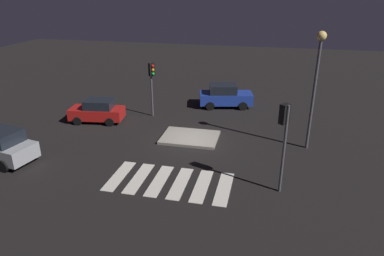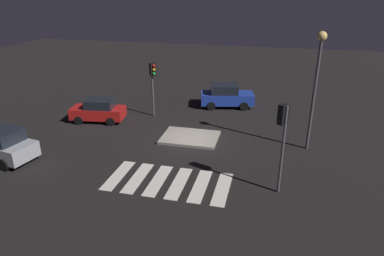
{
  "view_description": "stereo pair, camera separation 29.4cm",
  "coord_description": "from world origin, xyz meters",
  "px_view_note": "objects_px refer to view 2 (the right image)",
  "views": [
    {
      "loc": [
        4.71,
        -20.39,
        9.62
      ],
      "look_at": [
        0.0,
        0.0,
        1.0
      ],
      "focal_mm": 32.47,
      "sensor_mm": 36.0,
      "label": 1
    },
    {
      "loc": [
        5.0,
        -20.32,
        9.62
      ],
      "look_at": [
        0.0,
        0.0,
        1.0
      ],
      "focal_mm": 32.47,
      "sensor_mm": 36.0,
      "label": 2
    }
  ],
  "objects_px": {
    "car_red": "(99,110)",
    "traffic_light_west": "(153,76)",
    "traffic_light_east": "(282,127)",
    "car_silver": "(0,145)",
    "car_blue": "(226,96)",
    "traffic_island": "(190,137)",
    "street_lamp": "(317,71)"
  },
  "relations": [
    {
      "from": "car_red",
      "to": "street_lamp",
      "type": "xyz_separation_m",
      "value": [
        15.12,
        -1.23,
        4.13
      ]
    },
    {
      "from": "car_blue",
      "to": "traffic_light_east",
      "type": "xyz_separation_m",
      "value": [
        4.42,
        -12.44,
        2.51
      ]
    },
    {
      "from": "car_red",
      "to": "car_blue",
      "type": "distance_m",
      "value": 10.56
    },
    {
      "from": "traffic_island",
      "to": "car_blue",
      "type": "xyz_separation_m",
      "value": [
        1.36,
        7.24,
        0.86
      ]
    },
    {
      "from": "traffic_island",
      "to": "street_lamp",
      "type": "distance_m",
      "value": 9.04
    },
    {
      "from": "car_red",
      "to": "traffic_light_east",
      "type": "distance_m",
      "value": 15.15
    },
    {
      "from": "car_blue",
      "to": "street_lamp",
      "type": "relative_size",
      "value": 0.65
    },
    {
      "from": "car_silver",
      "to": "street_lamp",
      "type": "xyz_separation_m",
      "value": [
        17.72,
        5.88,
        4.03
      ]
    },
    {
      "from": "car_red",
      "to": "car_blue",
      "type": "height_order",
      "value": "car_blue"
    },
    {
      "from": "car_red",
      "to": "car_silver",
      "type": "height_order",
      "value": "car_silver"
    },
    {
      "from": "car_blue",
      "to": "street_lamp",
      "type": "bearing_deg",
      "value": -60.73
    },
    {
      "from": "traffic_island",
      "to": "street_lamp",
      "type": "relative_size",
      "value": 0.52
    },
    {
      "from": "traffic_light_west",
      "to": "street_lamp",
      "type": "xyz_separation_m",
      "value": [
        11.4,
        -3.27,
        1.77
      ]
    },
    {
      "from": "traffic_island",
      "to": "car_silver",
      "type": "relative_size",
      "value": 0.81
    },
    {
      "from": "car_blue",
      "to": "car_silver",
      "type": "distance_m",
      "value": 17.2
    },
    {
      "from": "car_red",
      "to": "car_blue",
      "type": "bearing_deg",
      "value": -155.17
    },
    {
      "from": "car_blue",
      "to": "car_silver",
      "type": "height_order",
      "value": "car_silver"
    },
    {
      "from": "traffic_island",
      "to": "traffic_light_east",
      "type": "xyz_separation_m",
      "value": [
        5.79,
        -5.2,
        3.37
      ]
    },
    {
      "from": "traffic_island",
      "to": "traffic_light_west",
      "type": "relative_size",
      "value": 0.89
    },
    {
      "from": "traffic_light_east",
      "to": "street_lamp",
      "type": "bearing_deg",
      "value": -67.69
    },
    {
      "from": "car_red",
      "to": "traffic_light_west",
      "type": "distance_m",
      "value": 4.86
    },
    {
      "from": "traffic_island",
      "to": "traffic_light_west",
      "type": "bearing_deg",
      "value": 136.73
    },
    {
      "from": "traffic_island",
      "to": "traffic_light_west",
      "type": "height_order",
      "value": "traffic_light_west"
    },
    {
      "from": "traffic_island",
      "to": "car_red",
      "type": "xyz_separation_m",
      "value": [
        -7.53,
        1.54,
        0.77
      ]
    },
    {
      "from": "car_silver",
      "to": "traffic_light_west",
      "type": "height_order",
      "value": "traffic_light_west"
    },
    {
      "from": "car_blue",
      "to": "traffic_light_west",
      "type": "xyz_separation_m",
      "value": [
        -5.17,
        -3.66,
        2.27
      ]
    },
    {
      "from": "traffic_light_west",
      "to": "traffic_light_east",
      "type": "distance_m",
      "value": 13.01
    },
    {
      "from": "traffic_light_east",
      "to": "traffic_light_west",
      "type": "bearing_deg",
      "value": -2.03
    },
    {
      "from": "car_silver",
      "to": "traffic_light_west",
      "type": "bearing_deg",
      "value": -114.08
    },
    {
      "from": "traffic_island",
      "to": "traffic_light_east",
      "type": "relative_size",
      "value": 0.83
    },
    {
      "from": "car_blue",
      "to": "traffic_light_east",
      "type": "height_order",
      "value": "traffic_light_east"
    },
    {
      "from": "car_red",
      "to": "traffic_light_west",
      "type": "height_order",
      "value": "traffic_light_west"
    }
  ]
}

